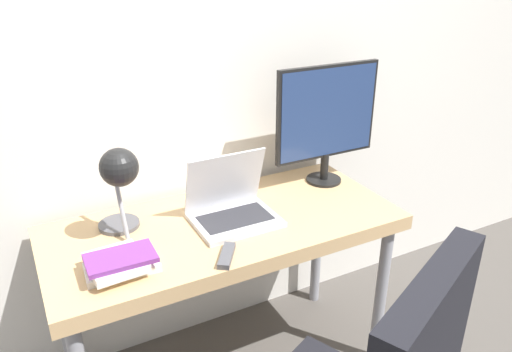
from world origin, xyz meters
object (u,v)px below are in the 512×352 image
at_px(book_stack, 119,263).
at_px(desk_lamp, 119,177).
at_px(laptop, 232,207).
at_px(monitor, 327,117).

bearing_deg(book_stack, desk_lamp, 69.55).
bearing_deg(book_stack, laptop, 17.82).
distance_m(desk_lamp, book_stack, 0.30).
height_order(monitor, desk_lamp, monitor).
bearing_deg(laptop, desk_lamp, 174.88).
distance_m(monitor, book_stack, 1.07).
height_order(laptop, desk_lamp, desk_lamp).
bearing_deg(desk_lamp, monitor, 5.69).
distance_m(laptop, desk_lamp, 0.45).
xyz_separation_m(laptop, desk_lamp, (-0.40, 0.04, 0.20)).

